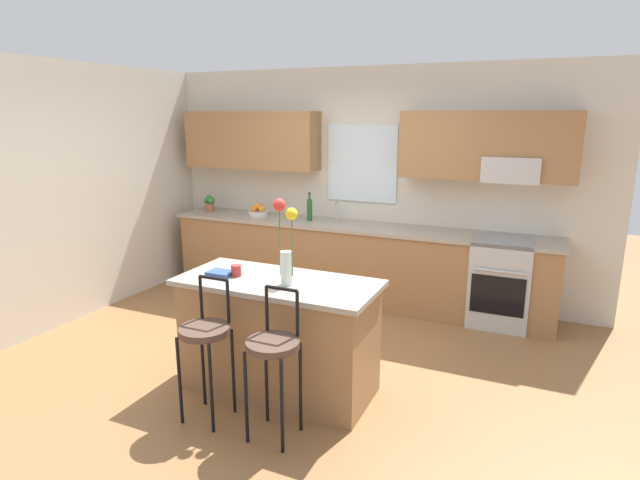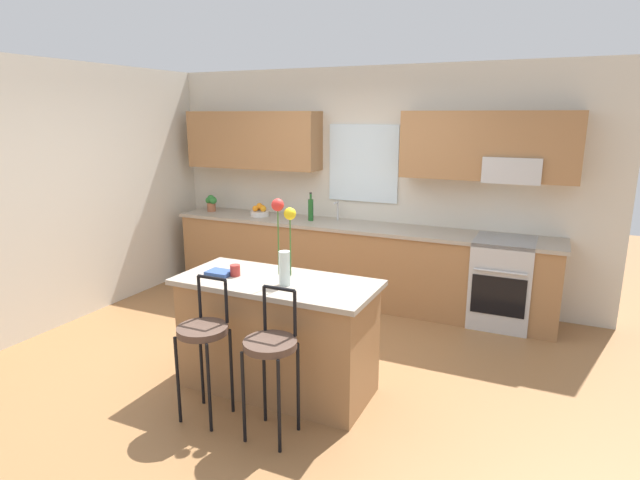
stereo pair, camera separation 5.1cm
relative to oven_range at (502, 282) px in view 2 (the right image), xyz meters
The scene contains 15 objects.
ground_plane 2.41m from the oven_range, 135.03° to the right, with size 14.00×14.00×0.00m, color olive.
wall_left 4.54m from the oven_range, 162.02° to the right, with size 0.12×4.60×2.70m, color beige.
back_wall_assembly 1.98m from the oven_range, 169.39° to the left, with size 5.60×0.50×2.70m.
counter_run 1.68m from the oven_range, behind, with size 4.56×0.64×0.92m.
sink_faucet 2.04m from the oven_range, behind, with size 0.02×0.13×0.23m.
oven_range is the anchor object (origin of this frame).
kitchen_island 2.61m from the oven_range, 124.35° to the right, with size 1.57×0.72×0.92m.
bar_stool_near 3.24m from the oven_range, 122.66° to the right, with size 0.36×0.36×1.04m.
bar_stool_middle 2.98m from the oven_range, 113.71° to the right, with size 0.36×0.36×1.04m.
flower_vase 2.72m from the oven_range, 121.32° to the right, with size 0.18×0.10×0.65m.
mug_ceramic 2.89m from the oven_range, 129.64° to the right, with size 0.08×0.08×0.09m, color #A52D28.
cookbook 2.99m from the oven_range, 131.19° to the right, with size 0.20×0.15×0.03m, color navy.
fruit_bowl_oranges 2.99m from the oven_range, behind, with size 0.24×0.24×0.16m.
bottle_olive_oil 2.31m from the oven_range, behind, with size 0.06×0.06×0.34m.
potted_plant_small 3.73m from the oven_range, behind, with size 0.18×0.12×0.22m.
Camera 2 is at (2.10, -3.78, 2.16)m, focal length 28.97 mm.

